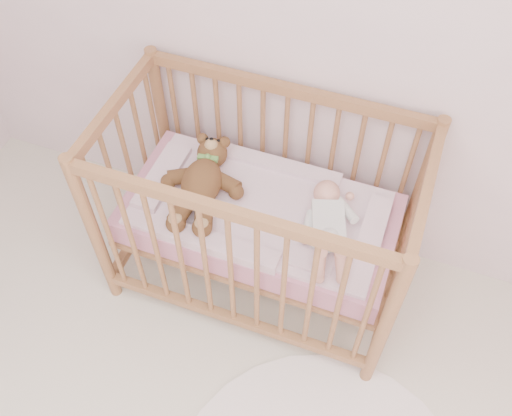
% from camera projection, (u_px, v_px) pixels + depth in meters
% --- Properties ---
extents(wall_back, '(4.00, 0.02, 2.70)m').
position_uv_depth(wall_back, '(345.00, 10.00, 2.11)').
color(wall_back, silver).
rests_on(wall_back, floor).
extents(crib, '(1.36, 0.76, 1.00)m').
position_uv_depth(crib, '(260.00, 216.00, 2.58)').
color(crib, '#9F6643').
rests_on(crib, floor).
extents(mattress, '(1.22, 0.62, 0.13)m').
position_uv_depth(mattress, '(260.00, 218.00, 2.60)').
color(mattress, '#CE809B').
rests_on(mattress, crib).
extents(blanket, '(1.10, 0.58, 0.06)m').
position_uv_depth(blanket, '(260.00, 208.00, 2.54)').
color(blanket, '#E29BB9').
rests_on(blanket, mattress).
extents(baby, '(0.41, 0.58, 0.13)m').
position_uv_depth(baby, '(328.00, 221.00, 2.40)').
color(baby, silver).
rests_on(baby, blanket).
extents(teddy_bear, '(0.48, 0.61, 0.16)m').
position_uv_depth(teddy_bear, '(202.00, 183.00, 2.52)').
color(teddy_bear, brown).
rests_on(teddy_bear, blanket).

